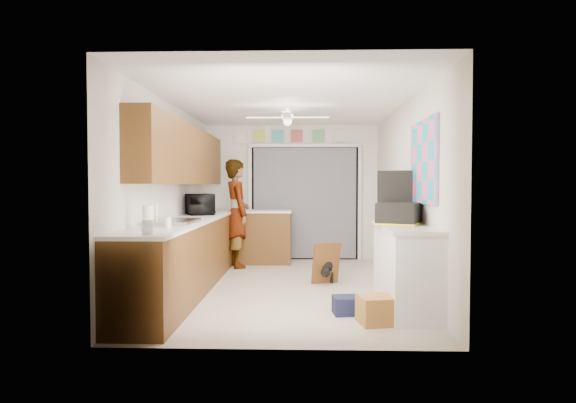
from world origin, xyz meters
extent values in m
plane|color=#C1B39B|center=(0.00, 0.00, 0.00)|extent=(5.00, 5.00, 0.00)
plane|color=white|center=(0.00, 0.00, 2.50)|extent=(5.00, 5.00, 0.00)
plane|color=silver|center=(0.00, 2.50, 1.25)|extent=(3.20, 0.00, 3.20)
plane|color=silver|center=(0.00, -2.50, 1.25)|extent=(3.20, 0.00, 3.20)
plane|color=silver|center=(-1.60, 0.00, 1.25)|extent=(0.00, 5.00, 5.00)
plane|color=silver|center=(1.60, 0.00, 1.25)|extent=(0.00, 5.00, 5.00)
cube|color=brown|center=(-1.30, 0.00, 0.45)|extent=(0.60, 4.80, 0.90)
cube|color=white|center=(-1.29, 0.00, 0.92)|extent=(0.62, 4.80, 0.04)
cube|color=brown|center=(-1.44, 0.20, 1.80)|extent=(0.32, 4.00, 0.80)
cube|color=silver|center=(-1.29, -1.00, 0.95)|extent=(0.50, 0.76, 0.06)
cylinder|color=silver|center=(-1.48, -1.00, 1.05)|extent=(0.03, 0.03, 0.22)
cube|color=brown|center=(-0.50, 2.00, 0.45)|extent=(1.00, 0.60, 0.90)
cube|color=white|center=(-0.50, 2.00, 0.92)|extent=(1.04, 0.64, 0.04)
cube|color=black|center=(0.25, 2.47, 1.05)|extent=(2.00, 0.06, 2.10)
cube|color=gray|center=(0.25, 2.43, 1.05)|extent=(1.90, 0.03, 2.05)
cube|color=white|center=(-0.77, 2.44, 1.05)|extent=(0.06, 0.04, 2.10)
cube|color=white|center=(1.27, 2.44, 1.05)|extent=(0.06, 0.04, 2.10)
cube|color=white|center=(0.25, 2.44, 2.12)|extent=(2.10, 0.04, 0.06)
cube|color=#C9D747|center=(-0.60, 2.47, 2.30)|extent=(0.22, 0.02, 0.22)
cube|color=#45A9B9|center=(-0.25, 2.47, 2.30)|extent=(0.22, 0.02, 0.22)
cube|color=#BB464F|center=(0.10, 2.47, 2.30)|extent=(0.22, 0.02, 0.22)
cube|color=#61AB68|center=(0.50, 2.47, 2.30)|extent=(0.22, 0.02, 0.22)
cube|color=silver|center=(0.90, 2.47, 2.30)|extent=(0.22, 0.02, 0.22)
cube|color=silver|center=(-0.95, 2.47, 2.30)|extent=(0.22, 0.02, 0.26)
cube|color=white|center=(1.35, -1.20, 0.45)|extent=(0.50, 1.40, 0.90)
cube|color=white|center=(1.34, -1.20, 0.92)|extent=(0.54, 1.44, 0.04)
cube|color=#FF5D9F|center=(1.58, -1.00, 1.65)|extent=(0.03, 1.15, 0.95)
cube|color=white|center=(0.00, 0.20, 2.32)|extent=(1.14, 1.14, 0.24)
imported|color=black|center=(-1.34, 0.69, 1.10)|extent=(0.56, 0.67, 0.31)
imported|color=white|center=(-1.18, -2.25, 0.98)|extent=(0.11, 0.11, 0.08)
cylinder|color=silver|center=(-1.18, -2.25, 1.01)|extent=(0.13, 0.13, 0.14)
cylinder|color=silver|center=(-1.21, -1.51, 0.99)|extent=(0.09, 0.09, 0.11)
cylinder|color=white|center=(-1.35, -1.71, 1.06)|extent=(0.13, 0.13, 0.24)
cube|color=black|center=(1.32, -0.97, 1.06)|extent=(0.62, 0.69, 0.24)
cube|color=yellow|center=(1.32, -0.97, 0.95)|extent=(0.63, 0.70, 0.02)
cube|color=black|center=(1.32, -0.68, 1.31)|extent=(0.40, 0.19, 0.50)
cube|color=#A57733|center=(1.00, -1.71, 0.14)|extent=(0.50, 0.41, 0.28)
cube|color=#151935|center=(0.70, -1.37, 0.10)|extent=(0.34, 0.29, 0.19)
cube|color=brown|center=(0.54, 0.19, 0.30)|extent=(0.42, 0.27, 0.59)
imported|color=white|center=(-0.90, 1.55, 0.91)|extent=(0.65, 0.78, 1.82)
cube|color=black|center=(0.60, 0.39, 0.19)|extent=(0.32, 0.52, 0.38)
camera|label=1|loc=(0.21, -6.51, 1.39)|focal=30.00mm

